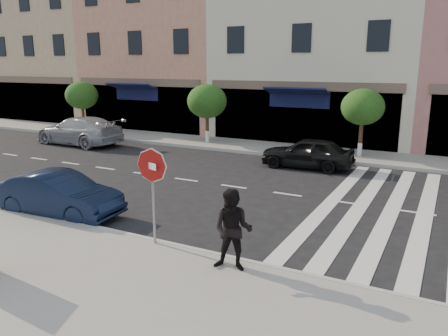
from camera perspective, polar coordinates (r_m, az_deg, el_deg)
ground at (r=12.20m, az=-7.20°, el=-6.97°), size 120.00×120.00×0.00m
sidewalk_near at (r=9.61m, az=-20.45°, el=-13.08°), size 60.00×4.50×0.15m
sidewalk_far at (r=21.78m, az=9.57°, el=2.22°), size 60.00×3.00×0.15m
building_west_far at (r=38.94m, az=-20.30°, el=15.20°), size 12.00×9.00×12.00m
building_west_mid at (r=31.81m, az=-6.29°, el=18.32°), size 10.00×9.00×14.00m
building_centre at (r=27.30m, az=13.14°, el=15.73°), size 11.00×9.00×11.00m
street_tree_wa at (r=28.89m, az=-18.08°, el=8.98°), size 2.00×2.00×3.05m
street_tree_wb at (r=23.32m, az=-2.23°, el=8.67°), size 2.10×2.10×3.06m
street_tree_c at (r=20.53m, az=17.67°, el=7.55°), size 1.90×1.90×3.04m
stop_sign at (r=9.94m, az=-9.38°, el=-0.81°), size 0.75×0.32×2.27m
walker at (r=8.80m, az=1.18°, el=-8.13°), size 0.94×0.80×1.69m
car_near_mid at (r=13.28m, az=-20.75°, el=-3.24°), size 3.85×1.59×1.24m
car_far_left at (r=24.76m, az=-18.40°, el=4.65°), size 5.29×2.35×1.51m
car_far_mid at (r=18.44m, az=10.85°, el=1.97°), size 3.86×1.70×1.29m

